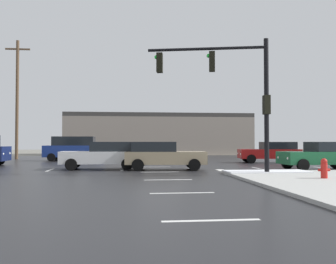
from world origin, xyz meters
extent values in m
plane|color=slate|center=(0.00, 0.00, 0.00)|extent=(120.00, 120.00, 0.00)
cube|color=#232326|center=(0.00, 0.00, 0.01)|extent=(44.00, 44.00, 0.02)
cube|color=white|center=(5.00, -4.00, 0.17)|extent=(4.00, 1.60, 0.06)
cube|color=silver|center=(0.00, -14.00, 0.02)|extent=(2.00, 0.15, 0.01)
cube|color=silver|center=(0.00, -10.00, 0.02)|extent=(2.00, 0.15, 0.01)
cube|color=silver|center=(0.00, -6.00, 0.02)|extent=(2.00, 0.15, 0.01)
cube|color=silver|center=(0.00, -2.00, 0.02)|extent=(2.00, 0.15, 0.01)
cube|color=silver|center=(0.00, 2.00, 0.02)|extent=(2.00, 0.15, 0.01)
cube|color=silver|center=(0.00, 6.00, 0.02)|extent=(2.00, 0.15, 0.01)
cube|color=silver|center=(0.00, 10.00, 0.02)|extent=(2.00, 0.15, 0.01)
cube|color=silver|center=(0.00, 14.00, 0.02)|extent=(2.00, 0.15, 0.01)
cube|color=silver|center=(0.00, 18.00, 0.02)|extent=(2.00, 0.15, 0.01)
cube|color=silver|center=(-6.00, 0.00, 0.02)|extent=(0.15, 2.00, 0.01)
cube|color=silver|center=(-2.00, 0.00, 0.02)|extent=(0.15, 2.00, 0.01)
cube|color=silver|center=(2.00, 0.00, 0.02)|extent=(0.15, 2.00, 0.01)
cube|color=silver|center=(6.00, 0.00, 0.02)|extent=(0.15, 2.00, 0.01)
cube|color=silver|center=(10.00, 0.00, 0.02)|extent=(0.15, 2.00, 0.01)
cube|color=silver|center=(3.50, -4.00, 0.02)|extent=(0.45, 7.00, 0.01)
cylinder|color=black|center=(4.81, -4.53, 3.31)|extent=(0.22, 0.22, 6.34)
cylinder|color=black|center=(2.06, -3.90, 6.08)|extent=(5.53, 1.38, 0.14)
cube|color=black|center=(2.33, -3.96, 5.45)|extent=(0.35, 0.41, 0.95)
sphere|color=#19D833|center=(2.18, -3.93, 5.74)|extent=(0.20, 0.20, 0.20)
cube|color=black|center=(-0.14, -3.40, 5.45)|extent=(0.35, 0.41, 0.95)
sphere|color=#19D833|center=(-0.30, -3.37, 5.74)|extent=(0.20, 0.20, 0.20)
cube|color=black|center=(4.81, -4.53, 3.34)|extent=(0.28, 0.36, 0.90)
cylinder|color=red|center=(6.15, -7.19, 0.44)|extent=(0.26, 0.26, 0.60)
sphere|color=red|center=(6.15, -7.19, 0.81)|extent=(0.25, 0.25, 0.25)
cylinder|color=red|center=(5.97, -7.19, 0.47)|extent=(0.12, 0.11, 0.11)
cylinder|color=red|center=(6.33, -7.19, 0.47)|extent=(0.12, 0.11, 0.11)
cube|color=gray|center=(2.22, 26.60, 2.32)|extent=(23.03, 8.00, 4.64)
cube|color=#3F3D3A|center=(2.22, 26.60, 4.89)|extent=(23.03, 8.00, 0.50)
cube|color=white|center=(-3.26, 0.45, 0.70)|extent=(4.53, 1.87, 0.70)
cube|color=black|center=(-2.59, 0.46, 1.33)|extent=(2.50, 1.70, 0.55)
cylinder|color=black|center=(-4.78, -0.48, 0.35)|extent=(0.66, 0.23, 0.66)
cylinder|color=black|center=(-4.81, 1.32, 0.35)|extent=(0.66, 0.23, 0.66)
cylinder|color=black|center=(-1.72, -0.43, 0.35)|extent=(0.66, 0.23, 0.66)
cylinder|color=black|center=(-1.75, 1.37, 0.35)|extent=(0.66, 0.23, 0.66)
sphere|color=white|center=(-5.45, -0.16, 0.70)|extent=(0.18, 0.18, 0.18)
sphere|color=white|center=(-5.47, 0.99, 0.70)|extent=(0.18, 0.18, 0.18)
cylinder|color=black|center=(-10.39, 5.13, 0.35)|extent=(0.66, 0.23, 0.66)
sphere|color=white|center=(-9.68, 4.77, 0.82)|extent=(0.18, 0.18, 0.18)
sphere|color=white|center=(-9.69, 3.52, 0.82)|extent=(0.18, 0.18, 0.18)
cube|color=tan|center=(0.46, -0.47, 0.70)|extent=(4.63, 2.15, 0.70)
cube|color=black|center=(-0.22, -0.42, 1.33)|extent=(2.60, 1.85, 0.55)
cylinder|color=black|center=(2.05, 0.30, 0.35)|extent=(0.68, 0.27, 0.66)
cylinder|color=black|center=(1.91, -1.49, 0.35)|extent=(0.68, 0.27, 0.66)
cylinder|color=black|center=(-1.00, 0.54, 0.35)|extent=(0.68, 0.27, 0.66)
cylinder|color=black|center=(-1.14, -1.25, 0.35)|extent=(0.68, 0.27, 0.66)
sphere|color=white|center=(2.70, -0.07, 0.70)|extent=(0.18, 0.18, 0.18)
sphere|color=white|center=(2.61, -1.22, 0.70)|extent=(0.18, 0.18, 0.18)
cube|color=navy|center=(-6.19, 10.42, 0.82)|extent=(4.85, 2.09, 0.95)
cube|color=black|center=(-6.19, 10.42, 1.67)|extent=(3.41, 1.89, 0.75)
cylinder|color=black|center=(-4.53, 11.35, 0.35)|extent=(0.67, 0.24, 0.66)
cylinder|color=black|center=(-4.58, 9.40, 0.35)|extent=(0.67, 0.24, 0.66)
cylinder|color=black|center=(-7.79, 11.44, 0.35)|extent=(0.67, 0.24, 0.66)
cylinder|color=black|center=(-7.84, 9.50, 0.35)|extent=(0.67, 0.24, 0.66)
sphere|color=white|center=(-3.82, 10.98, 0.82)|extent=(0.18, 0.18, 0.18)
sphere|color=white|center=(-3.85, 9.73, 0.82)|extent=(0.18, 0.18, 0.18)
cube|color=#B21919|center=(8.97, 5.84, 0.70)|extent=(4.68, 2.30, 0.70)
cube|color=black|center=(9.64, 5.76, 1.33)|extent=(2.65, 1.93, 0.55)
cylinder|color=black|center=(7.35, 5.12, 0.35)|extent=(0.68, 0.29, 0.66)
cylinder|color=black|center=(7.56, 6.91, 0.35)|extent=(0.68, 0.29, 0.66)
cylinder|color=black|center=(10.39, 4.77, 0.35)|extent=(0.68, 0.29, 0.66)
cylinder|color=black|center=(10.60, 6.56, 0.35)|extent=(0.68, 0.29, 0.66)
sphere|color=white|center=(6.72, 5.52, 0.70)|extent=(0.18, 0.18, 0.18)
sphere|color=white|center=(6.85, 6.67, 0.70)|extent=(0.18, 0.18, 0.18)
cube|color=#195933|center=(9.17, -1.33, 0.70)|extent=(4.58, 2.00, 0.70)
cube|color=black|center=(9.84, -1.30, 1.33)|extent=(2.55, 1.77, 0.55)
cylinder|color=black|center=(7.68, -2.30, 0.35)|extent=(0.67, 0.25, 0.66)
cylinder|color=black|center=(7.60, -0.50, 0.35)|extent=(0.67, 0.25, 0.66)
cylinder|color=black|center=(10.66, -0.36, 0.35)|extent=(0.67, 0.25, 0.66)
sphere|color=white|center=(7.00, -2.00, 0.70)|extent=(0.18, 0.18, 0.18)
sphere|color=white|center=(6.94, -0.85, 0.70)|extent=(0.18, 0.18, 0.18)
cylinder|color=brown|center=(-11.83, 13.88, 5.48)|extent=(0.28, 0.28, 10.97)
cube|color=brown|center=(-11.83, 13.88, 10.17)|extent=(2.20, 0.14, 0.14)
camera|label=1|loc=(-1.65, -21.27, 1.59)|focal=39.55mm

